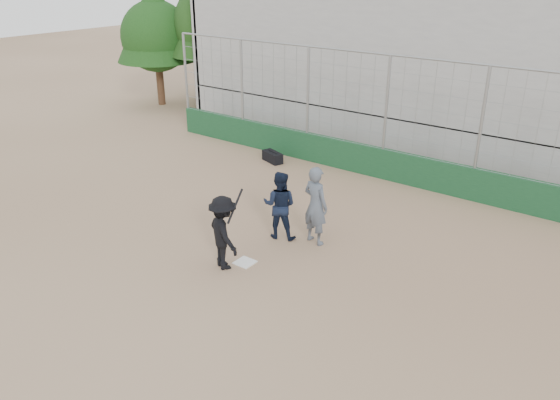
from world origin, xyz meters
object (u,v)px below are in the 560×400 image
Objects in this scene: umpire at (315,209)px; equipment_bag at (273,157)px; catcher_crouched at (280,216)px; batter_at_plate at (224,233)px.

umpire reaches higher than equipment_bag.
umpire is at bearing 22.09° from catcher_crouched.
catcher_crouched is at bearing -50.60° from equipment_bag.
umpire is at bearing 66.38° from batter_at_plate.
catcher_crouched reaches higher than equipment_bag.
equipment_bag is (-3.57, 6.48, -0.71)m from batter_at_plate.
batter_at_plate reaches higher than catcher_crouched.
catcher_crouched is at bearing 85.77° from batter_at_plate.
catcher_crouched is 0.98m from umpire.
batter_at_plate reaches higher than umpire.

